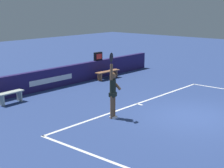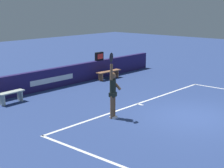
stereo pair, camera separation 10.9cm
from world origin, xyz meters
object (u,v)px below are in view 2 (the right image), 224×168
at_px(speed_display, 99,56).
at_px(courtside_bench_far, 11,95).
at_px(courtside_bench_near, 109,73).
at_px(tennis_ball, 111,56).
at_px(tennis_player, 113,91).

height_order(speed_display, courtside_bench_far, speed_display).
bearing_deg(speed_display, courtside_bench_near, -81.45).
distance_m(speed_display, courtside_bench_near, 1.11).
xyz_separation_m(tennis_ball, courtside_bench_near, (5.23, 4.83, -1.98)).
height_order(tennis_player, courtside_bench_near, tennis_player).
height_order(tennis_ball, courtside_bench_near, tennis_ball).
bearing_deg(tennis_ball, speed_display, 46.82).
height_order(courtside_bench_near, courtside_bench_far, courtside_bench_far).
bearing_deg(tennis_ball, tennis_player, -99.54).
relative_size(speed_display, courtside_bench_far, 0.46).
xyz_separation_m(tennis_player, courtside_bench_near, (5.24, 4.91, -0.68)).
distance_m(tennis_ball, courtside_bench_far, 5.16).
xyz_separation_m(courtside_bench_near, courtside_bench_far, (-6.60, -0.26, 0.01)).
height_order(tennis_ball, courtside_bench_far, tennis_ball).
xyz_separation_m(speed_display, tennis_player, (-5.14, -5.55, -0.21)).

